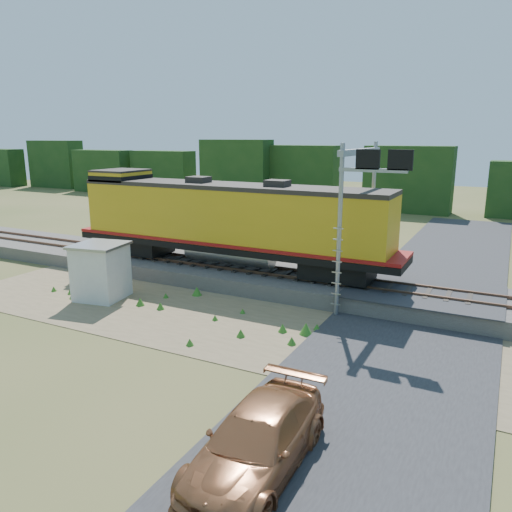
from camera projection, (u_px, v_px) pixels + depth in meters
The scene contains 11 objects.
ground at pixel (231, 325), 21.52m from camera, with size 140.00×140.00×0.00m, color #475123.
ballast at pixel (287, 281), 26.62m from camera, with size 70.00×5.00×0.80m, color slate.
rails at pixel (287, 273), 26.50m from camera, with size 70.00×1.54×0.16m.
dirt_shoulder at pixel (199, 314), 22.84m from camera, with size 26.00×8.00×0.03m, color #8C7754.
road at pixel (399, 348), 19.04m from camera, with size 7.00×66.00×0.86m.
tree_line_north at pixel (407, 182), 53.66m from camera, with size 130.00×3.00×6.50m.
weed_clumps at pixel (167, 312), 23.16m from camera, with size 15.00×6.20×0.56m, color #357220, non-canonical shape.
locomotive at pixel (225, 220), 27.60m from camera, with size 19.41×2.96×5.01m.
shed at pixel (101, 271), 24.76m from camera, with size 2.73×2.73×2.81m.
signal_gantry at pixel (364, 186), 22.97m from camera, with size 3.04×6.20×7.68m.
car at pixel (257, 441), 12.06m from camera, with size 2.17×5.33×1.55m, color #9B5F39.
Camera 1 is at (10.20, -17.49, 7.97)m, focal length 35.00 mm.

